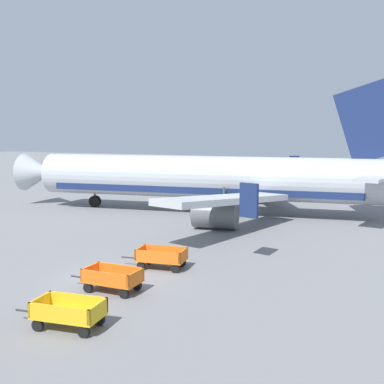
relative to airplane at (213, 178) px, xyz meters
name	(u,v)px	position (x,y,z in m)	size (l,w,h in m)	color
ground_plane	(108,279)	(1.74, -19.88, -3.05)	(220.00, 220.00, 0.00)	slate
airplane	(213,178)	(0.00, 0.00, 0.00)	(37.67, 30.30, 11.34)	#B2B7BC
baggage_cart_nearest	(68,312)	(3.60, -25.45, -2.45)	(3.60, 1.62, 1.07)	gold
baggage_cart_second_in_row	(112,278)	(2.92, -21.33, -2.45)	(3.57, 1.46, 1.07)	orange
baggage_cart_third_in_row	(161,257)	(3.35, -17.18, -2.45)	(3.61, 1.65, 1.07)	orange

